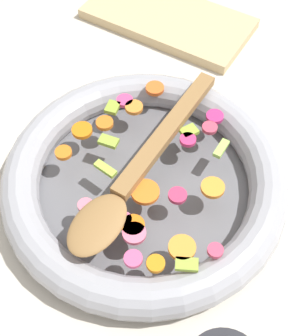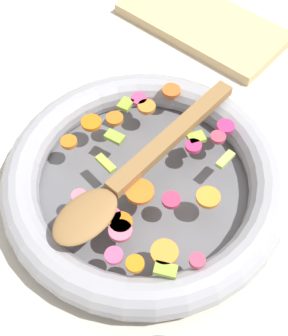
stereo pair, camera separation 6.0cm
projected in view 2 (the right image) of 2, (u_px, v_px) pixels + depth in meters
name	position (u px, v px, depth m)	size (l,w,h in m)	color
ground_plane	(144.00, 189.00, 0.64)	(4.00, 4.00, 0.00)	beige
skillet	(144.00, 180.00, 0.62)	(0.38, 0.38, 0.05)	slate
chopped_vegetables	(146.00, 173.00, 0.59)	(0.26, 0.27, 0.01)	orange
wooden_spoon	(132.00, 173.00, 0.58)	(0.06, 0.32, 0.01)	olive
cutting_board	(202.00, 23.00, 0.83)	(0.29, 0.14, 0.02)	tan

